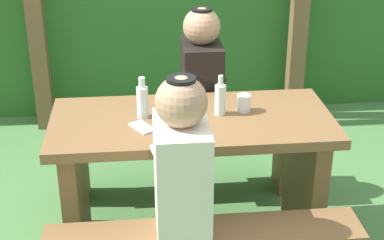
% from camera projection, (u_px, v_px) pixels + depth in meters
% --- Properties ---
extents(picnic_table, '(1.40, 0.64, 0.75)m').
position_uv_depth(picnic_table, '(192.00, 161.00, 3.01)').
color(picnic_table, brown).
rests_on(picnic_table, ground_plane).
extents(bench_far, '(1.40, 0.24, 0.45)m').
position_uv_depth(bench_far, '(183.00, 146.00, 3.56)').
color(bench_far, brown).
rests_on(bench_far, ground_plane).
extents(person_white_shirt, '(0.25, 0.35, 0.72)m').
position_uv_depth(person_white_shirt, '(182.00, 165.00, 2.41)').
color(person_white_shirt, silver).
rests_on(person_white_shirt, bench_near).
extents(person_black_coat, '(0.25, 0.35, 0.72)m').
position_uv_depth(person_black_coat, '(201.00, 75.00, 3.37)').
color(person_black_coat, black).
rests_on(person_black_coat, bench_far).
extents(drinking_glass, '(0.07, 0.07, 0.09)m').
position_uv_depth(drinking_glass, '(244.00, 103.00, 2.96)').
color(drinking_glass, silver).
rests_on(drinking_glass, picnic_table).
extents(bottle_left, '(0.06, 0.06, 0.20)m').
position_uv_depth(bottle_left, '(220.00, 99.00, 2.91)').
color(bottle_left, silver).
rests_on(bottle_left, picnic_table).
extents(bottle_right, '(0.06, 0.06, 0.21)m').
position_uv_depth(bottle_right, '(143.00, 101.00, 2.88)').
color(bottle_right, silver).
rests_on(bottle_right, picnic_table).
extents(cell_phone, '(0.13, 0.16, 0.01)m').
position_uv_depth(cell_phone, '(142.00, 127.00, 2.80)').
color(cell_phone, silver).
rests_on(cell_phone, picnic_table).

